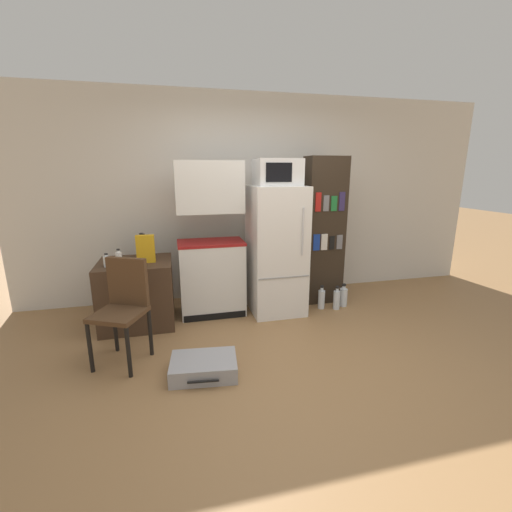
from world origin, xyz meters
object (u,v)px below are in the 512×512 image
(side_table, at_px, (137,293))
(chair, at_px, (124,301))
(microwave, at_px, (277,172))
(cereal_box, at_px, (146,249))
(bottle_clear_short, at_px, (107,261))
(suitcase_large_flat, at_px, (204,367))
(water_bottle_middle, at_px, (343,297))
(refrigerator, at_px, (276,250))
(water_bottle_front, at_px, (321,299))
(kitchen_hutch, at_px, (211,247))
(bookshelf, at_px, (323,231))
(bottle_olive_oil, at_px, (144,246))
(water_bottle_back, at_px, (337,299))
(bottle_green_tall, at_px, (142,248))
(bottle_milk_white, at_px, (119,258))

(side_table, relative_size, chair, 0.83)
(microwave, height_order, cereal_box, microwave)
(bottle_clear_short, relative_size, suitcase_large_flat, 0.24)
(suitcase_large_flat, bearing_deg, water_bottle_middle, 36.80)
(refrigerator, distance_m, water_bottle_front, 0.86)
(microwave, bearing_deg, chair, -155.04)
(refrigerator, height_order, bottle_clear_short, refrigerator)
(kitchen_hutch, xyz_separation_m, bookshelf, (1.45, 0.08, 0.11))
(kitchen_hutch, relative_size, microwave, 3.57)
(bottle_olive_oil, bearing_deg, side_table, -106.84)
(cereal_box, height_order, suitcase_large_flat, cereal_box)
(chair, xyz_separation_m, water_bottle_back, (2.40, 0.60, -0.43))
(bookshelf, height_order, water_bottle_middle, bookshelf)
(suitcase_large_flat, height_order, water_bottle_back, water_bottle_back)
(bottle_olive_oil, relative_size, water_bottle_front, 0.84)
(bottle_green_tall, distance_m, cereal_box, 0.18)
(kitchen_hutch, relative_size, suitcase_large_flat, 3.02)
(bottle_milk_white, bearing_deg, cereal_box, 3.74)
(bottle_milk_white, bearing_deg, bottle_green_tall, 40.51)
(bottle_green_tall, bearing_deg, kitchen_hutch, 0.18)
(side_table, relative_size, bottle_green_tall, 2.66)
(bottle_green_tall, xyz_separation_m, bottle_olive_oil, (0.00, 0.18, -0.02))
(bottle_clear_short, distance_m, water_bottle_back, 2.70)
(refrigerator, height_order, water_bottle_middle, refrigerator)
(bookshelf, relative_size, chair, 1.98)
(cereal_box, bearing_deg, bottle_green_tall, 106.25)
(cereal_box, bearing_deg, bottle_olive_oil, 97.76)
(water_bottle_middle, height_order, water_bottle_back, water_bottle_back)
(chair, relative_size, water_bottle_middle, 3.19)
(refrigerator, distance_m, bottle_olive_oil, 1.56)
(bottle_clear_short, relative_size, water_bottle_middle, 0.48)
(kitchen_hutch, distance_m, bottle_olive_oil, 0.78)
(bottle_olive_oil, distance_m, water_bottle_back, 2.43)
(kitchen_hutch, distance_m, microwave, 1.15)
(side_table, distance_m, water_bottle_back, 2.39)
(water_bottle_back, bearing_deg, water_bottle_front, 160.31)
(microwave, bearing_deg, water_bottle_back, -12.90)
(microwave, relative_size, water_bottle_back, 1.68)
(microwave, relative_size, bottle_green_tall, 1.72)
(water_bottle_middle, bearing_deg, bottle_milk_white, 179.98)
(bottle_milk_white, distance_m, water_bottle_back, 2.60)
(refrigerator, distance_m, cereal_box, 1.50)
(bottle_milk_white, xyz_separation_m, water_bottle_front, (2.34, -0.01, -0.67))
(kitchen_hutch, distance_m, cereal_box, 0.74)
(bottle_clear_short, bearing_deg, microwave, 5.04)
(bottle_clear_short, distance_m, water_bottle_middle, 2.83)
(refrigerator, xyz_separation_m, bottle_green_tall, (-1.54, 0.09, 0.09))
(side_table, bearing_deg, bottle_milk_white, -149.34)
(bottle_milk_white, bearing_deg, water_bottle_front, -0.27)
(refrigerator, bearing_deg, kitchen_hutch, 172.96)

